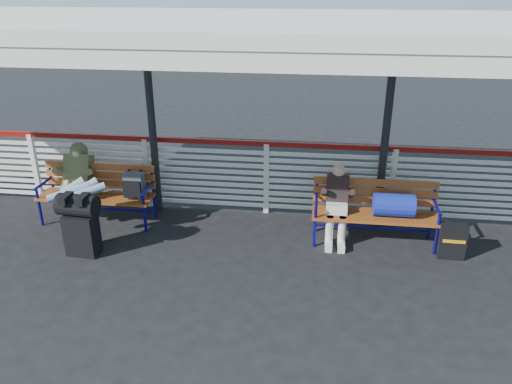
# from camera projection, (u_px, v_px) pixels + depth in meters

# --- Properties ---
(ground) EXTENTS (60.00, 60.00, 0.00)m
(ground) POSITION_uv_depth(u_px,v_px,m) (250.00, 274.00, 6.63)
(ground) COLOR black
(ground) RESTS_ON ground
(fence) EXTENTS (12.08, 0.08, 1.24)m
(fence) POSITION_uv_depth(u_px,v_px,m) (266.00, 175.00, 8.09)
(fence) COLOR silver
(fence) RESTS_ON ground
(canopy) EXTENTS (12.60, 3.60, 3.16)m
(canopy) POSITION_uv_depth(u_px,v_px,m) (259.00, 28.00, 6.20)
(canopy) COLOR silver
(canopy) RESTS_ON ground
(luggage_stack) EXTENTS (0.57, 0.35, 0.91)m
(luggage_stack) POSITION_uv_depth(u_px,v_px,m) (80.00, 222.00, 6.92)
(luggage_stack) COLOR black
(luggage_stack) RESTS_ON ground
(bench_left) EXTENTS (1.80, 0.56, 0.92)m
(bench_left) POSITION_uv_depth(u_px,v_px,m) (107.00, 188.00, 7.83)
(bench_left) COLOR #9A511D
(bench_left) RESTS_ON ground
(bench_right) EXTENTS (1.80, 0.56, 0.92)m
(bench_right) POSITION_uv_depth(u_px,v_px,m) (384.00, 206.00, 7.18)
(bench_right) COLOR #9A511D
(bench_right) RESTS_ON ground
(traveler_man) EXTENTS (0.94, 1.64, 0.77)m
(traveler_man) POSITION_uv_depth(u_px,v_px,m) (77.00, 186.00, 7.48)
(traveler_man) COLOR #8BA3BC
(traveler_man) RESTS_ON ground
(companion_person) EXTENTS (0.32, 0.66, 1.15)m
(companion_person) POSITION_uv_depth(u_px,v_px,m) (337.00, 203.00, 7.25)
(companion_person) COLOR beige
(companion_person) RESTS_ON ground
(suitcase_side) EXTENTS (0.36, 0.23, 0.50)m
(suitcase_side) POSITION_uv_depth(u_px,v_px,m) (452.00, 241.00, 6.93)
(suitcase_side) COLOR black
(suitcase_side) RESTS_ON ground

